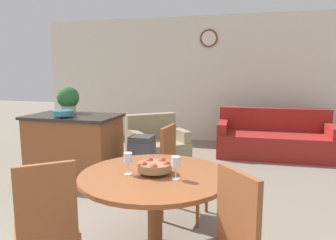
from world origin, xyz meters
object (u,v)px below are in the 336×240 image
(teal_bowl, at_px, (63,113))
(dining_chair_near_left, at_px, (47,223))
(wine_glass_left, at_px, (128,158))
(wine_glass_right, at_px, (176,163))
(kitchen_island, at_px, (74,147))
(dining_chair_far_side, at_px, (178,168))
(trash_bin, at_px, (142,159))
(couch, at_px, (274,140))
(potted_plant, at_px, (68,99))
(armchair, at_px, (156,147))
(fruit_bowl, at_px, (155,166))
(dining_table, at_px, (155,194))

(teal_bowl, bearing_deg, dining_chair_near_left, -59.94)
(wine_glass_left, relative_size, wine_glass_right, 1.00)
(wine_glass_right, distance_m, kitchen_island, 2.65)
(dining_chair_far_side, bearing_deg, kitchen_island, -110.43)
(wine_glass_left, height_order, trash_bin, wine_glass_left)
(wine_glass_right, bearing_deg, wine_glass_left, 178.77)
(dining_chair_far_side, distance_m, couch, 3.13)
(teal_bowl, bearing_deg, wine_glass_left, -43.99)
(trash_bin, bearing_deg, potted_plant, 175.48)
(potted_plant, bearing_deg, armchair, 36.48)
(kitchen_island, distance_m, potted_plant, 0.72)
(wine_glass_left, relative_size, kitchen_island, 0.14)
(wine_glass_right, height_order, teal_bowl, teal_bowl)
(dining_chair_far_side, distance_m, wine_glass_right, 1.01)
(fruit_bowl, relative_size, trash_bin, 0.42)
(wine_glass_left, height_order, kitchen_island, kitchen_island)
(potted_plant, bearing_deg, dining_chair_far_side, -27.29)
(dining_table, height_order, couch, couch)
(wine_glass_right, distance_m, armchair, 3.00)
(dining_chair_far_side, distance_m, teal_bowl, 1.93)
(potted_plant, distance_m, armchair, 1.63)
(dining_chair_far_side, distance_m, wine_glass_left, 1.00)
(trash_bin, bearing_deg, kitchen_island, -174.55)
(potted_plant, bearing_deg, wine_glass_right, -41.91)
(fruit_bowl, bearing_deg, dining_chair_far_side, 91.09)
(kitchen_island, bearing_deg, potted_plant, 134.39)
(potted_plant, xyz_separation_m, armchair, (1.11, 0.82, -0.86))
(dining_table, xyz_separation_m, armchair, (-0.84, 2.67, -0.30))
(dining_table, bearing_deg, wine_glass_right, -22.39)
(wine_glass_left, xyz_separation_m, kitchen_island, (-1.56, 1.73, -0.41))
(teal_bowl, bearing_deg, fruit_bowl, -39.22)
(dining_chair_far_side, height_order, wine_glass_right, dining_chair_far_side)
(trash_bin, height_order, armchair, armchair)
(potted_plant, bearing_deg, couch, 32.37)
(dining_chair_near_left, height_order, couch, dining_chair_near_left)
(dining_chair_near_left, relative_size, wine_glass_left, 5.44)
(wine_glass_left, bearing_deg, dining_chair_far_side, 78.68)
(fruit_bowl, xyz_separation_m, wine_glass_right, (0.20, -0.08, 0.07))
(armchair, bearing_deg, couch, -9.00)
(dining_table, relative_size, teal_bowl, 4.35)
(wine_glass_right, relative_size, potted_plant, 0.46)
(wine_glass_right, bearing_deg, fruit_bowl, 157.36)
(wine_glass_left, bearing_deg, trash_bin, 107.06)
(dining_table, relative_size, wine_glass_left, 6.77)
(dining_chair_near_left, relative_size, dining_chair_far_side, 1.00)
(couch, bearing_deg, dining_chair_near_left, -113.72)
(dining_chair_far_side, height_order, fruit_bowl, dining_chair_far_side)
(dining_chair_near_left, xyz_separation_m, trash_bin, (-0.17, 2.36, -0.21))
(trash_bin, bearing_deg, wine_glass_left, -72.94)
(fruit_bowl, distance_m, couch, 3.96)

